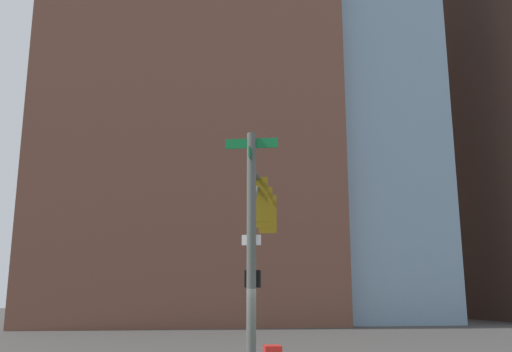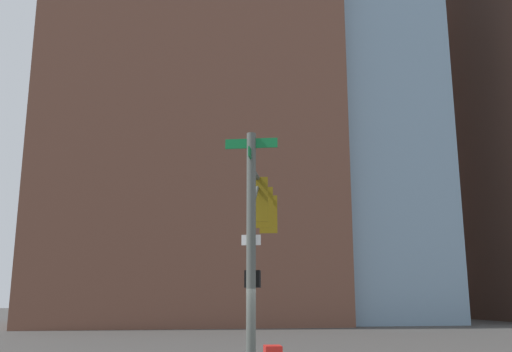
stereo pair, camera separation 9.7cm
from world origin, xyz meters
name	(u,v)px [view 2 (the right image)]	position (x,y,z in m)	size (l,w,h in m)	color
signal_pole_assembly	(260,223)	(-0.09, -1.29, 4.22)	(2.08, 5.17, 6.19)	#4C514C
building_brick_nearside	(190,126)	(0.37, -36.04, 17.52)	(24.50, 16.72, 35.03)	brown
building_brick_midblock	(296,108)	(-12.69, -48.40, 24.22)	(18.95, 18.99, 48.44)	#845B47
building_glass_tower	(250,43)	(-6.27, -43.65, 29.88)	(31.28, 29.26, 59.77)	#7A99B2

